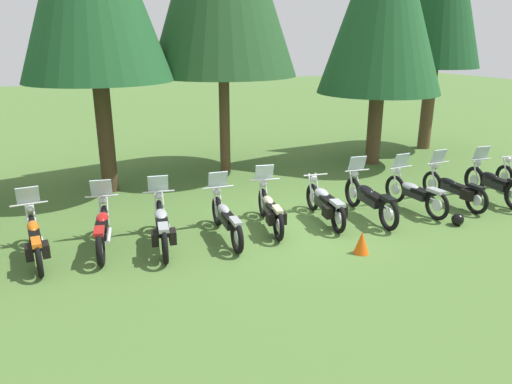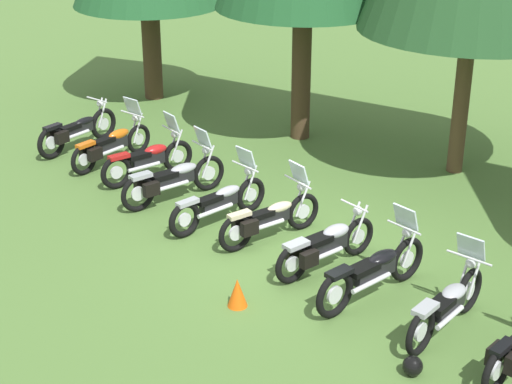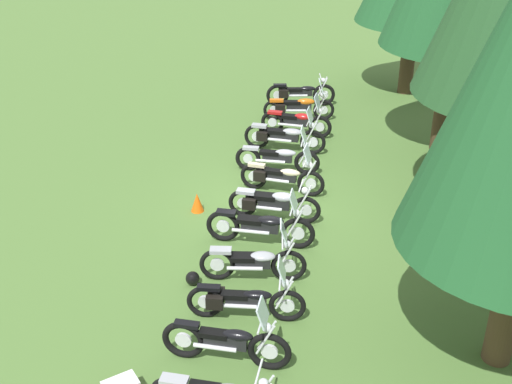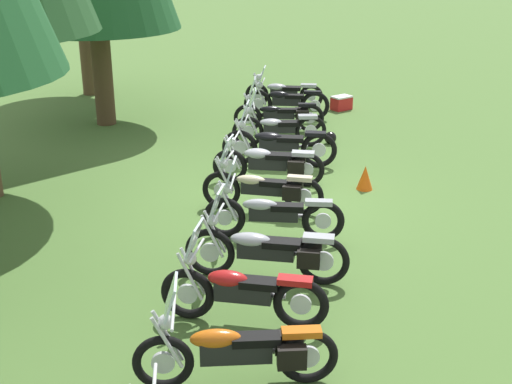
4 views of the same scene
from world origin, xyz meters
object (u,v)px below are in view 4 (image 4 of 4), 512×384
Objects in this scene: motorcycle_1 at (238,350)px; motorcycle_3 at (268,250)px; motorcycle_7 at (278,144)px; motorcycle_11 at (283,92)px; motorcycle_4 at (271,213)px; motorcycle_6 at (270,163)px; motorcycle_5 at (264,188)px; motorcycle_2 at (241,291)px; motorcycle_8 at (278,127)px; motorcycle_10 at (285,101)px; motorcycle_9 at (280,114)px; dropped_helmet at (330,138)px; picnic_cooler at (341,103)px; traffic_cone at (365,178)px.

motorcycle_3 is (2.45, -0.32, 0.02)m from motorcycle_1.
motorcycle_11 is (5.09, -0.22, -0.05)m from motorcycle_7.
motorcycle_4 is 2.53m from motorcycle_6.
motorcycle_6 is (1.39, -0.11, 0.00)m from motorcycle_5.
motorcycle_4 is at bearing -83.66° from motorcycle_3.
motorcycle_8 is at bearing -85.05° from motorcycle_2.
motorcycle_10 is at bearing -84.15° from motorcycle_5.
motorcycle_10 is 1.24m from motorcycle_11.
motorcycle_9 is (2.63, -0.09, -0.04)m from motorcycle_7.
motorcycle_3 is 1.04× the size of motorcycle_10.
motorcycle_8 is 7.62× the size of dropped_helmet.
picnic_cooler is (8.53, -2.00, -0.26)m from motorcycle_4.
motorcycle_3 is at bearing 92.91° from motorcycle_7.
picnic_cooler is at bearing -10.19° from dropped_helmet.
motorcycle_7 reaches higher than motorcycle_1.
motorcycle_9 is at bearing -86.79° from motorcycle_7.
motorcycle_9 reaches higher than motorcycle_11.
motorcycle_8 is at bearing -88.18° from motorcycle_4.
motorcycle_5 is 6.41m from motorcycle_10.
motorcycle_10 reaches higher than motorcycle_4.
motorcycle_8 reaches higher than motorcycle_11.
motorcycle_2 reaches higher than motorcycle_1.
motorcycle_7 reaches higher than motorcycle_9.
motorcycle_5 is at bearing 163.91° from picnic_cooler.
motorcycle_11 is (7.62, -0.50, -0.02)m from motorcycle_5.
motorcycle_11 is (6.23, -0.39, -0.02)m from motorcycle_6.
motorcycle_5 reaches higher than motorcycle_6.
motorcycle_4 is (1.40, -0.05, -0.03)m from motorcycle_3.
motorcycle_3 is 1.08× the size of motorcycle_11.
motorcycle_6 reaches higher than dropped_helmet.
traffic_cone is (1.16, -1.97, -0.22)m from motorcycle_5.
motorcycle_4 is 1.04× the size of motorcycle_6.
motorcycle_5 reaches higher than traffic_cone.
motorcycle_6 is (5.10, -0.38, -0.01)m from motorcycle_2.
motorcycle_1 is 0.96× the size of motorcycle_3.
motorcycle_3 reaches higher than motorcycle_11.
motorcycle_1 is 2.47m from motorcycle_3.
picnic_cooler is at bearing -129.04° from motorcycle_9.
motorcycle_8 is (1.37, -0.03, -0.02)m from motorcycle_7.
motorcycle_7 is at bearing 87.12° from motorcycle_9.
motorcycle_10 is 7.91× the size of dropped_helmet.
motorcycle_6 is 7.72× the size of dropped_helmet.
motorcycle_11 is (12.61, -0.75, -0.02)m from motorcycle_1.
motorcycle_10 is at bearing -98.64° from motorcycle_8.
motorcycle_8 is at bearing 101.82° from dropped_helmet.
motorcycle_6 reaches higher than picnic_cooler.
traffic_cone is at bearing -114.71° from motorcycle_1.
motorcycle_11 is (11.33, -0.77, -0.03)m from motorcycle_2.
motorcycle_5 is (3.71, -0.26, -0.01)m from motorcycle_2.
motorcycle_2 is 0.99× the size of motorcycle_11.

